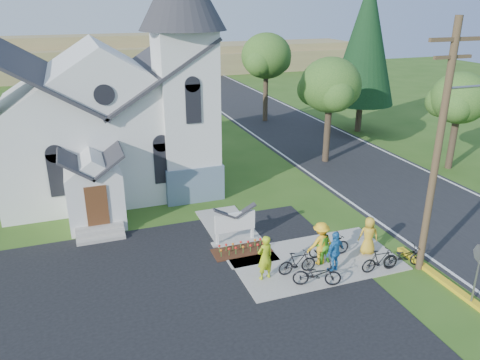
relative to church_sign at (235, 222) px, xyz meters
name	(u,v)px	position (x,y,z in m)	size (l,w,h in m)	color
ground	(288,273)	(1.20, -3.20, -1.03)	(120.00, 120.00, 0.00)	#2E5418
parking_lot	(120,345)	(-5.80, -5.20, -1.02)	(20.00, 16.00, 0.02)	black
road	(323,147)	(11.20, 11.80, -1.02)	(8.00, 90.00, 0.02)	black
sidewalk	(315,260)	(2.70, -2.70, -1.00)	(7.00, 4.00, 0.05)	gray
church	(110,98)	(-4.28, 9.28, 4.22)	(12.35, 12.00, 13.00)	silver
church_sign	(235,222)	(0.00, 0.00, 0.00)	(2.20, 0.40, 1.70)	gray
flower_bed	(242,251)	(0.00, -0.90, -0.99)	(2.60, 1.10, 0.07)	#391A0F
utility_pole	(440,144)	(6.56, -4.70, 4.38)	(3.45, 0.28, 10.00)	#4B3825
stop_sign	(480,263)	(6.63, -7.40, 0.75)	(0.11, 0.76, 2.48)	gray
tree_road_near	(330,86)	(9.70, 8.80, 4.18)	(4.00, 4.00, 7.05)	#33271B
tree_road_mid	(266,56)	(10.20, 20.80, 4.75)	(4.40, 4.40, 7.80)	#33271B
tree_road_far	(460,99)	(16.70, 4.80, 3.61)	(3.60, 3.60, 6.30)	#33271B
conifer	(366,41)	(16.20, 14.80, 6.36)	(5.20, 5.20, 12.40)	#33271B
distant_hills	(145,59)	(4.56, 53.13, 1.15)	(61.00, 10.00, 5.60)	olive
cyclist_0	(265,257)	(0.11, -3.26, -0.03)	(0.69, 0.45, 1.89)	#A5C116
bike_0	(317,274)	(1.83, -4.40, -0.48)	(0.66, 1.89, 1.00)	black
cyclist_1	(322,244)	(2.82, -2.95, -0.12)	(0.83, 0.65, 1.71)	#4DB722
bike_1	(297,263)	(1.49, -3.38, -0.48)	(0.46, 1.64, 0.98)	black
cyclist_2	(335,251)	(3.01, -3.71, -0.09)	(1.04, 0.43, 1.78)	#2576BB
bike_2	(329,246)	(3.40, -2.59, -0.48)	(0.66, 1.89, 0.99)	black
cyclist_3	(321,243)	(2.74, -2.99, -0.03)	(1.22, 0.70, 1.89)	yellow
bike_3	(380,260)	(4.75, -4.38, -0.48)	(0.47, 1.65, 0.99)	black
cyclist_4	(369,236)	(5.11, -2.98, -0.11)	(0.84, 0.55, 1.73)	gold
bike_4	(404,256)	(5.90, -4.40, -0.51)	(0.63, 1.80, 0.94)	black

